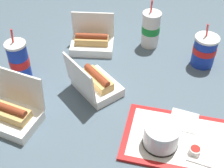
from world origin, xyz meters
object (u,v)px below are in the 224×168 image
ketchup_cup (195,151)px  soda_cup_front (151,29)px  cake_container (161,136)px  clamshell_hotdog_back (92,42)px  clamshell_hotdog_right (11,114)px  soda_cup_corner (204,51)px  clamshell_hotdog_front (95,83)px  plastic_fork (203,164)px  soda_cup_left (19,61)px  food_tray (176,139)px

ketchup_cup → soda_cup_front: 0.66m
cake_container → soda_cup_front: size_ratio=0.53×
clamshell_hotdog_back → soda_cup_front: 0.28m
clamshell_hotdog_back → soda_cup_front: bearing=-164.2°
clamshell_hotdog_right → cake_container: bearing=176.3°
ketchup_cup → soda_cup_corner: soda_cup_corner is taller
clamshell_hotdog_right → soda_cup_front: bearing=-129.9°
cake_container → clamshell_hotdog_front: 0.36m
plastic_fork → soda_cup_front: 0.71m
ketchup_cup → plastic_fork: (-0.03, 0.04, -0.01)m
clamshell_hotdog_front → soda_cup_corner: soda_cup_corner is taller
clamshell_hotdog_right → soda_cup_corner: 0.85m
clamshell_hotdog_right → soda_cup_left: (0.05, -0.25, 0.05)m
cake_container → soda_cup_left: size_ratio=0.53×
cake_container → soda_cup_front: soda_cup_front is taller
food_tray → soda_cup_left: soda_cup_left is taller
clamshell_hotdog_front → soda_cup_left: size_ratio=1.06×
food_tray → ketchup_cup: ketchup_cup is taller
cake_container → plastic_fork: 0.16m
soda_cup_front → cake_container: bearing=96.3°
ketchup_cup → cake_container: bearing=-13.1°
soda_cup_front → food_tray: bearing=102.1°
ketchup_cup → clamshell_hotdog_right: (0.66, -0.06, 0.01)m
soda_cup_left → cake_container: bearing=154.5°
clamshell_hotdog_right → clamshell_hotdog_front: bearing=-143.2°
ketchup_cup → clamshell_hotdog_back: (0.45, -0.55, 0.01)m
clamshell_hotdog_right → clamshell_hotdog_front: (-0.27, -0.21, -0.00)m
cake_container → clamshell_hotdog_front: bearing=-41.6°
clamshell_hotdog_back → soda_cup_left: soda_cup_left is taller
clamshell_hotdog_right → clamshell_hotdog_back: clamshell_hotdog_right is taller
food_tray → soda_cup_left: bearing=-21.5°
soda_cup_front → soda_cup_corner: 0.27m
clamshell_hotdog_back → soda_cup_corner: bearing=175.2°
clamshell_hotdog_back → soda_cup_left: bearing=43.0°
clamshell_hotdog_right → soda_cup_front: 0.74m
food_tray → plastic_fork: bearing=131.4°
clamshell_hotdog_back → soda_cup_front: soda_cup_front is taller
food_tray → soda_cup_corner: (-0.12, -0.46, 0.07)m
plastic_fork → clamshell_hotdog_front: clamshell_hotdog_front is taller
soda_cup_left → clamshell_hotdog_back: bearing=-137.0°
clamshell_hotdog_front → soda_cup_left: bearing=-7.8°
clamshell_hotdog_front → clamshell_hotdog_right: bearing=36.8°
clamshell_hotdog_front → plastic_fork: bearing=143.2°
soda_cup_front → soda_cup_left: (0.53, 0.32, -0.00)m
ketchup_cup → soda_cup_front: bearing=-74.0°
soda_cup_corner → clamshell_hotdog_back: bearing=-4.8°
clamshell_hotdog_front → soda_cup_corner: (-0.45, -0.25, 0.03)m
soda_cup_front → soda_cup_corner: (-0.24, 0.12, -0.01)m
soda_cup_left → soda_cup_front: bearing=-148.9°
food_tray → clamshell_hotdog_right: bearing=-0.7°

